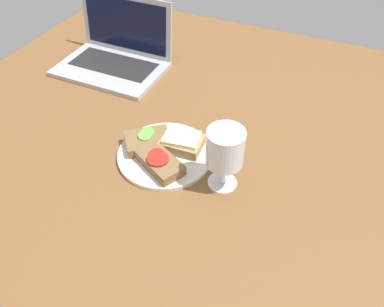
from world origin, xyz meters
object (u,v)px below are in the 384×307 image
Objects in this scene: sandwich_with_tomato at (160,162)px; sandwich_with_cheese at (182,142)px; plate at (164,154)px; laptop at (116,54)px; wine_glass at (225,151)px; sandwich_with_cucumber at (148,141)px.

sandwich_with_tomato is 1.27× the size of sandwich_with_cheese.
plate is 45.60cm from laptop.
plate is 0.70× the size of laptop.
wine_glass is at bearing -25.42° from sandwich_with_cheese.
sandwich_with_tomato is at bearing -45.98° from laptop.
laptop reaches higher than sandwich_with_cheese.
sandwich_with_cheese is (3.17, 3.64, 2.16)cm from plate.
sandwich_with_cheese is 0.31× the size of laptop.
sandwich_with_cheese is 0.68× the size of wine_glass.
wine_glass is 59.92cm from laptop.
wine_glass is at bearing 7.99° from sandwich_with_tomato.
sandwich_with_cucumber is at bearing -161.30° from sandwich_with_cheese.
plate is 18.91cm from wine_glass.
sandwich_with_tomato is at bearing -72.03° from plate.
laptop reaches higher than wine_glass.
sandwich_with_tomato is (6.26, -5.51, 0.15)cm from sandwich_with_cucumber.
laptop is at bearing 134.02° from sandwich_with_tomato.
wine_glass reaches higher than plate.
wine_glass is (14.63, 2.05, 7.60)cm from sandwich_with_tomato.
plate is 1.52× the size of wine_glass.
wine_glass is at bearing -9.41° from sandwich_with_cucumber.
wine_glass is at bearing -8.86° from plate.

